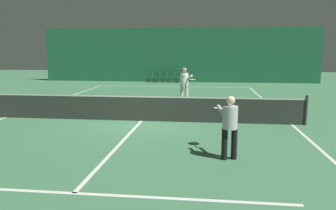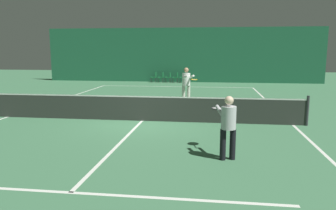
{
  "view_description": "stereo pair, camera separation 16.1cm",
  "coord_description": "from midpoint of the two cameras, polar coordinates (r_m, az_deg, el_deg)",
  "views": [
    {
      "loc": [
        2.42,
        -11.91,
        2.64
      ],
      "look_at": [
        1.2,
        -1.59,
        0.9
      ],
      "focal_mm": 35.0,
      "sensor_mm": 36.0,
      "label": 1
    },
    {
      "loc": [
        2.58,
        -11.89,
        2.64
      ],
      "look_at": [
        1.2,
        -1.59,
        0.9
      ],
      "focal_mm": 35.0,
      "sensor_mm": 36.0,
      "label": 2
    }
  ],
  "objects": [
    {
      "name": "tennis_net",
      "position": [
        12.34,
        -5.05,
        -0.46
      ],
      "size": [
        12.0,
        0.1,
        1.07
      ],
      "color": "#2D332D",
      "rests_on": "ground"
    },
    {
      "name": "courtside_chair_1",
      "position": [
        27.32,
        -1.85,
        4.98
      ],
      "size": [
        0.44,
        0.44,
        0.84
      ],
      "rotation": [
        0.0,
        0.0,
        -1.57
      ],
      "color": "#2D2D2D",
      "rests_on": "ground"
    },
    {
      "name": "backdrop_curtain",
      "position": [
        27.6,
        1.57,
        8.69
      ],
      "size": [
        23.0,
        0.12,
        4.49
      ],
      "color": "#1E5B3D",
      "rests_on": "ground"
    },
    {
      "name": "courtside_chair_4",
      "position": [
        27.11,
        1.96,
        4.95
      ],
      "size": [
        0.44,
        0.44,
        0.84
      ],
      "rotation": [
        0.0,
        0.0,
        -1.57
      ],
      "color": "#2D2D2D",
      "rests_on": "ground"
    },
    {
      "name": "player_near",
      "position": [
        8.06,
        10.07,
        -3.0
      ],
      "size": [
        0.68,
        1.35,
        1.57
      ],
      "rotation": [
        0.0,
        0.0,
        1.84
      ],
      "color": "black",
      "rests_on": "ground"
    },
    {
      "name": "courtside_chair_0",
      "position": [
        27.42,
        -3.1,
        4.99
      ],
      "size": [
        0.44,
        0.44,
        0.84
      ],
      "rotation": [
        0.0,
        0.0,
        -1.57
      ],
      "color": "#2D2D2D",
      "rests_on": "ground"
    },
    {
      "name": "ground_plane",
      "position": [
        12.44,
        -5.01,
        -2.77
      ],
      "size": [
        60.0,
        60.0,
        0.0
      ],
      "primitive_type": "plane",
      "color": "#3D704C"
    },
    {
      "name": "courtside_chair_2",
      "position": [
        27.24,
        -0.58,
        4.97
      ],
      "size": [
        0.44,
        0.44,
        0.84
      ],
      "rotation": [
        0.0,
        0.0,
        -1.57
      ],
      "color": "#2D2D2D",
      "rests_on": "ground"
    },
    {
      "name": "courtside_chair_3",
      "position": [
        27.17,
        0.69,
        4.96
      ],
      "size": [
        0.44,
        0.44,
        0.84
      ],
      "rotation": [
        0.0,
        0.0,
        -1.57
      ],
      "color": "#2D2D2D",
      "rests_on": "ground"
    },
    {
      "name": "court_line_centre",
      "position": [
        12.44,
        -5.01,
        -2.76
      ],
      "size": [
        0.1,
        12.8,
        0.0
      ],
      "color": "silver",
      "rests_on": "ground"
    },
    {
      "name": "court_line_service_far",
      "position": [
        18.66,
        -1.02,
        1.38
      ],
      "size": [
        8.25,
        0.1,
        0.0
      ],
      "color": "silver",
      "rests_on": "ground"
    },
    {
      "name": "court_line_service_near",
      "position": [
        6.59,
        -16.75,
        -14.5
      ],
      "size": [
        8.25,
        0.1,
        0.0
      ],
      "color": "silver",
      "rests_on": "ground"
    },
    {
      "name": "court_line_sideline_right",
      "position": [
        12.55,
        20.44,
        -3.23
      ],
      "size": [
        0.1,
        23.8,
        0.0
      ],
      "color": "silver",
      "rests_on": "ground"
    },
    {
      "name": "player_far",
      "position": [
        16.72,
        2.63,
        3.98
      ],
      "size": [
        0.94,
        1.42,
        1.77
      ],
      "rotation": [
        0.0,
        0.0,
        -1.12
      ],
      "color": "beige",
      "rests_on": "ground"
    },
    {
      "name": "court_line_baseline_far",
      "position": [
        24.07,
        0.75,
        3.22
      ],
      "size": [
        11.0,
        0.1,
        0.0
      ],
      "color": "silver",
      "rests_on": "ground"
    },
    {
      "name": "court_line_sideline_left",
      "position": [
        14.58,
        -26.7,
        -1.94
      ],
      "size": [
        0.1,
        23.8,
        0.0
      ],
      "color": "silver",
      "rests_on": "ground"
    }
  ]
}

